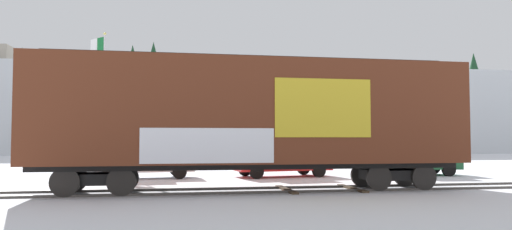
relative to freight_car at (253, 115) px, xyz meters
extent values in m
plane|color=silver|center=(-1.37, 0.00, -2.66)|extent=(260.00, 260.00, 0.00)
cube|color=#4C4742|center=(0.02, -0.72, -2.62)|extent=(59.98, 1.85, 0.08)
cube|color=#4C4742|center=(-0.02, 0.72, -2.62)|extent=(59.98, 1.85, 0.08)
cube|color=#423323|center=(3.64, 0.11, -2.62)|extent=(0.31, 2.51, 0.07)
cube|color=#423323|center=(1.20, 0.04, -2.62)|extent=(0.31, 2.51, 0.07)
cube|color=#5B2B19|center=(0.00, 0.00, 0.08)|extent=(14.86, 3.37, 3.50)
cube|color=#2D2823|center=(0.00, 0.00, 1.95)|extent=(14.05, 0.81, 0.24)
cube|color=gold|center=(2.14, -1.42, 0.17)|extent=(3.25, 0.12, 1.92)
cube|color=silver|center=(-1.61, -1.54, -1.06)|extent=(4.18, 0.15, 1.10)
cube|color=black|center=(0.00, 0.00, -1.77)|extent=(14.53, 2.04, 0.20)
cube|color=black|center=(-5.19, -0.15, -2.15)|extent=(2.14, 1.39, 0.36)
cylinder|color=black|center=(-6.02, -0.89, -2.20)|extent=(0.92, 0.15, 0.92)
cylinder|color=black|center=(-6.06, 0.55, -2.20)|extent=(0.92, 0.15, 0.92)
cylinder|color=black|center=(-4.32, -0.84, -2.20)|extent=(0.92, 0.15, 0.92)
cylinder|color=black|center=(-4.36, 0.60, -2.20)|extent=(0.92, 0.15, 0.92)
cube|color=black|center=(5.19, 0.15, -2.15)|extent=(2.14, 1.39, 0.36)
cylinder|color=black|center=(4.36, -0.59, -2.20)|extent=(0.92, 0.15, 0.92)
cylinder|color=black|center=(4.31, 0.85, -2.20)|extent=(0.92, 0.15, 0.92)
cylinder|color=black|center=(6.06, -0.54, -2.20)|extent=(0.92, 0.15, 0.92)
cylinder|color=black|center=(6.01, 0.90, -2.20)|extent=(0.92, 0.15, 0.92)
cylinder|color=silver|center=(-7.24, 13.73, 1.44)|extent=(0.12, 0.12, 8.20)
sphere|color=#D8CC66|center=(-7.24, 13.73, 5.62)|extent=(0.18, 0.18, 0.18)
cube|color=#14662D|center=(-7.77, 14.31, 5.01)|extent=(1.01, 1.09, 0.86)
cube|color=white|center=(-8.02, 14.57, 5.01)|extent=(0.52, 0.56, 0.86)
cube|color=silver|center=(-1.37, 58.04, 2.62)|extent=(132.19, 38.59, 10.55)
cone|color=#193D23|center=(-23.92, 51.10, 9.65)|extent=(1.76, 1.76, 3.52)
cone|color=#193D23|center=(-6.31, 44.91, 9.65)|extent=(1.76, 1.76, 3.52)
cone|color=#193D23|center=(40.46, 49.61, 9.99)|extent=(2.09, 2.09, 4.19)
cone|color=#193D23|center=(-9.08, 46.87, 9.60)|extent=(1.71, 1.71, 3.42)
cube|color=silver|center=(-4.14, 6.18, -2.03)|extent=(4.58, 2.26, 0.62)
cube|color=#2D333D|center=(-4.46, 6.15, -1.38)|extent=(2.05, 1.83, 0.67)
cylinder|color=black|center=(-2.73, 7.20, -2.34)|extent=(0.66, 0.28, 0.64)
cylinder|color=black|center=(-2.56, 5.46, -2.34)|extent=(0.66, 0.28, 0.64)
cylinder|color=black|center=(-5.72, 6.91, -2.34)|extent=(0.66, 0.28, 0.64)
cylinder|color=black|center=(-5.55, 5.17, -2.34)|extent=(0.66, 0.28, 0.64)
cube|color=#B21E1E|center=(2.27, 6.20, -1.95)|extent=(4.81, 2.64, 0.78)
cube|color=#2D333D|center=(2.01, 6.16, -1.25)|extent=(2.63, 2.09, 0.62)
cylinder|color=black|center=(3.65, 7.35, -2.34)|extent=(0.67, 0.32, 0.64)
cylinder|color=black|center=(3.95, 5.57, -2.34)|extent=(0.67, 0.32, 0.64)
cylinder|color=black|center=(0.59, 6.83, -2.34)|extent=(0.67, 0.32, 0.64)
cylinder|color=black|center=(0.90, 5.05, -2.34)|extent=(0.67, 0.32, 0.64)
cube|color=#1E5933|center=(8.84, 6.15, -2.00)|extent=(4.74, 2.06, 0.68)
cube|color=#2D333D|center=(8.61, 6.17, -1.28)|extent=(2.07, 1.70, 0.75)
cylinder|color=black|center=(10.46, 6.87, -2.34)|extent=(0.65, 0.26, 0.64)
cylinder|color=black|center=(10.35, 5.22, -2.34)|extent=(0.65, 0.26, 0.64)
cylinder|color=black|center=(7.32, 7.09, -2.34)|extent=(0.65, 0.26, 0.64)
cylinder|color=black|center=(7.21, 5.44, -2.34)|extent=(0.65, 0.26, 0.64)
camera|label=1|loc=(-2.34, -16.65, -0.85)|focal=33.88mm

